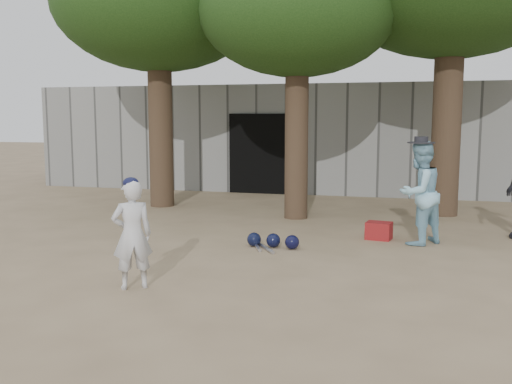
% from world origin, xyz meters
% --- Properties ---
extents(ground, '(70.00, 70.00, 0.00)m').
position_xyz_m(ground, '(0.00, 0.00, 0.00)').
color(ground, '#937C5E').
rests_on(ground, ground).
extents(boy_player, '(0.58, 0.54, 1.34)m').
position_xyz_m(boy_player, '(-0.37, -1.21, 0.67)').
color(boy_player, silver).
rests_on(boy_player, ground).
extents(spectator_blue, '(1.03, 1.05, 1.71)m').
position_xyz_m(spectator_blue, '(3.04, 2.27, 0.86)').
color(spectator_blue, '#91CAE1').
rests_on(spectator_blue, ground).
extents(red_bag, '(0.47, 0.39, 0.30)m').
position_xyz_m(red_bag, '(2.40, 2.49, 0.15)').
color(red_bag, maroon).
rests_on(red_bag, ground).
extents(back_building, '(16.00, 5.24, 3.00)m').
position_xyz_m(back_building, '(-0.00, 10.33, 1.50)').
color(back_building, gray).
rests_on(back_building, ground).
extents(helmet_row, '(0.87, 0.28, 0.23)m').
position_xyz_m(helmet_row, '(0.78, 1.38, 0.11)').
color(helmet_row, black).
rests_on(helmet_row, ground).
extents(bat_pile, '(0.58, 0.77, 0.06)m').
position_xyz_m(bat_pile, '(0.60, 1.29, 0.03)').
color(bat_pile, '#B5B5BC').
rests_on(bat_pile, ground).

